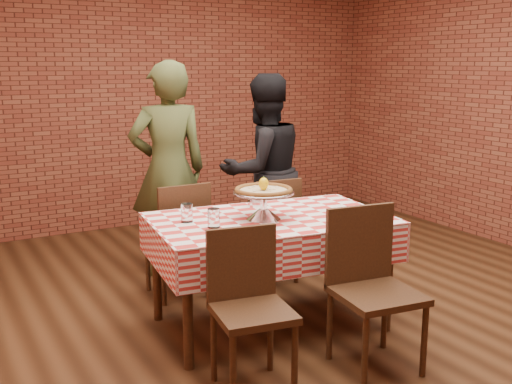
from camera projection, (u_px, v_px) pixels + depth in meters
ground at (300, 318)px, 4.29m from camera, size 6.00×6.00×0.00m
back_wall at (148, 92)px, 6.55m from camera, size 5.50×0.00×5.50m
table at (270, 272)px, 4.11m from camera, size 1.63×1.10×0.75m
tablecloth at (270, 237)px, 4.06m from camera, size 1.67×1.14×0.26m
pizza_stand at (264, 205)px, 3.97m from camera, size 0.51×0.51×0.18m
pizza at (264, 191)px, 3.95m from camera, size 0.47×0.47×0.03m
lemon at (264, 184)px, 3.94m from camera, size 0.08×0.08×0.08m
water_glass_left at (214, 218)px, 3.77m from camera, size 0.08×0.08×0.12m
water_glass_right at (187, 213)px, 3.90m from camera, size 0.08×0.08×0.12m
side_plate at (344, 211)px, 4.18m from camera, size 0.17×0.17×0.01m
sweetener_packet_a at (359, 215)px, 4.07m from camera, size 0.05×0.04×0.00m
sweetener_packet_b at (362, 213)px, 4.13m from camera, size 0.06×0.05×0.00m
condiment_caddy at (255, 197)px, 4.33m from camera, size 0.11×0.10×0.13m
chair_near_left at (253, 315)px, 3.26m from camera, size 0.46×0.46×0.88m
chair_near_right at (377, 292)px, 3.51m from camera, size 0.50×0.50×0.93m
chair_far_left at (176, 238)px, 4.66m from camera, size 0.41×0.41×0.89m
chair_far_right at (269, 229)px, 4.97m from camera, size 0.42×0.42×0.87m
diner_olive at (168, 170)px, 5.05m from camera, size 0.70×0.51×1.78m
diner_black at (263, 171)px, 5.30m from camera, size 0.83×0.65×1.67m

